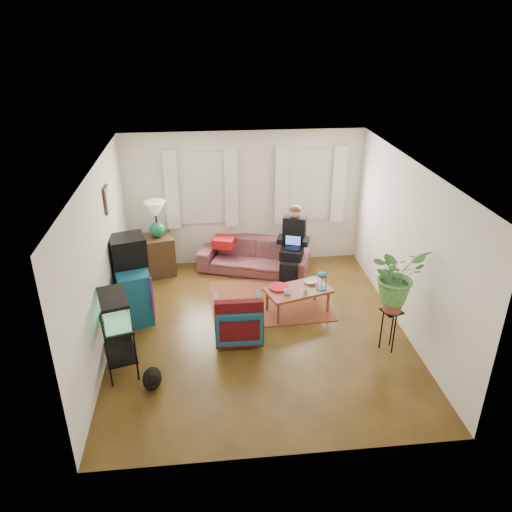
{
  "coord_description": "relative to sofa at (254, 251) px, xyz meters",
  "views": [
    {
      "loc": [
        -0.74,
        -6.51,
        4.45
      ],
      "look_at": [
        0.0,
        0.4,
        1.1
      ],
      "focal_mm": 35.0,
      "sensor_mm": 36.0,
      "label": 1
    }
  ],
  "objects": [
    {
      "name": "curtains_right",
      "position": [
        1.11,
        0.35,
        1.15
      ],
      "size": [
        1.36,
        0.06,
        1.5
      ],
      "primitive_type": "cube",
      "color": "white",
      "rests_on": "wall_back"
    },
    {
      "name": "wall_back",
      "position": [
        -0.14,
        0.45,
        0.9
      ],
      "size": [
        4.5,
        0.01,
        2.6
      ],
      "primitive_type": "cube",
      "color": "silver",
      "rests_on": "floor"
    },
    {
      "name": "ceiling",
      "position": [
        -0.14,
        -2.05,
        2.2
      ],
      "size": [
        4.5,
        5.0,
        0.01
      ],
      "primitive_type": "cube",
      "color": "white",
      "rests_on": "wall_back"
    },
    {
      "name": "seated_person",
      "position": [
        0.7,
        -0.25,
        0.21
      ],
      "size": [
        0.7,
        0.77,
        1.23
      ],
      "primitive_type": null,
      "rotation": [
        0.0,
        0.0,
        -0.34
      ],
      "color": "black",
      "rests_on": "sofa"
    },
    {
      "name": "bowl",
      "position": [
        0.8,
        -1.4,
        0.05
      ],
      "size": [
        0.25,
        0.25,
        0.05
      ],
      "primitive_type": "imported",
      "rotation": [
        0.0,
        0.0,
        0.3
      ],
      "color": "white",
      "rests_on": "coffee_table"
    },
    {
      "name": "cup_a",
      "position": [
        0.36,
        -1.73,
        0.07
      ],
      "size": [
        0.15,
        0.15,
        0.09
      ],
      "primitive_type": "imported",
      "rotation": [
        0.0,
        0.0,
        0.3
      ],
      "color": "white",
      "rests_on": "coffee_table"
    },
    {
      "name": "plant_stand",
      "position": [
        1.7,
        -2.73,
        -0.08
      ],
      "size": [
        0.35,
        0.35,
        0.66
      ],
      "primitive_type": "cube",
      "rotation": [
        0.0,
        0.0,
        0.31
      ],
      "color": "black",
      "rests_on": "floor"
    },
    {
      "name": "wall_right",
      "position": [
        2.11,
        -2.05,
        0.9
      ],
      "size": [
        0.01,
        5.0,
        2.6
      ],
      "primitive_type": "cube",
      "color": "silver",
      "rests_on": "floor"
    },
    {
      "name": "wall_left",
      "position": [
        -2.39,
        -2.05,
        0.9
      ],
      "size": [
        0.01,
        5.0,
        2.6
      ],
      "primitive_type": "cube",
      "color": "silver",
      "rests_on": "floor"
    },
    {
      "name": "snack_tray",
      "position": [
        0.24,
        -1.52,
        0.04
      ],
      "size": [
        0.4,
        0.4,
        0.04
      ],
      "primitive_type": "cylinder",
      "rotation": [
        0.0,
        0.0,
        0.3
      ],
      "color": "#B21414",
      "rests_on": "coffee_table"
    },
    {
      "name": "window_left",
      "position": [
        -0.94,
        0.43,
        1.15
      ],
      "size": [
        1.08,
        0.04,
        1.38
      ],
      "primitive_type": "cube",
      "color": "white",
      "rests_on": "wall_back"
    },
    {
      "name": "window_right",
      "position": [
        1.11,
        0.43,
        1.15
      ],
      "size": [
        1.08,
        0.04,
        1.38
      ],
      "primitive_type": "cube",
      "color": "white",
      "rests_on": "wall_back"
    },
    {
      "name": "table_lamp",
      "position": [
        -1.79,
        0.07,
        0.68
      ],
      "size": [
        0.47,
        0.47,
        0.7
      ],
      "primitive_type": null,
      "rotation": [
        0.0,
        0.0,
        0.24
      ],
      "color": "white",
      "rests_on": "side_table"
    },
    {
      "name": "black_cat",
      "position": [
        -1.69,
        -3.22,
        -0.24
      ],
      "size": [
        0.31,
        0.43,
        0.33
      ],
      "primitive_type": "ellipsoid",
      "rotation": [
        0.0,
        0.0,
        0.16
      ],
      "color": "black",
      "rests_on": "floor"
    },
    {
      "name": "picture_frame",
      "position": [
        -2.36,
        -1.2,
        1.55
      ],
      "size": [
        0.04,
        0.32,
        0.4
      ],
      "primitive_type": "cube",
      "color": "#3D2616",
      "rests_on": "wall_left"
    },
    {
      "name": "floor",
      "position": [
        -0.14,
        -2.05,
        -0.4
      ],
      "size": [
        4.5,
        5.0,
        0.01
      ],
      "primitive_type": "cube",
      "color": "#4F2B14",
      "rests_on": "ground"
    },
    {
      "name": "sofa",
      "position": [
        0.0,
        0.0,
        0.0
      ],
      "size": [
        2.22,
        1.45,
        0.81
      ],
      "primitive_type": "imported",
      "rotation": [
        0.0,
        0.0,
        -0.34
      ],
      "color": "brown",
      "rests_on": "floor"
    },
    {
      "name": "dresser",
      "position": [
        -2.13,
        -1.35,
        0.03
      ],
      "size": [
        0.74,
        1.07,
        0.88
      ],
      "primitive_type": "cube",
      "rotation": [
        0.0,
        0.0,
        0.28
      ],
      "color": "#135475",
      "rests_on": "floor"
    },
    {
      "name": "area_rug",
      "position": [
        0.13,
        -1.19,
        -0.4
      ],
      "size": [
        2.07,
        1.69,
        0.01
      ],
      "primitive_type": "cube",
      "rotation": [
        0.0,
        0.0,
        0.04
      ],
      "color": "brown",
      "rests_on": "floor"
    },
    {
      "name": "potted_plant",
      "position": [
        1.7,
        -2.73,
        0.7
      ],
      "size": [
        0.91,
        0.85,
        0.83
      ],
      "primitive_type": "imported",
      "rotation": [
        0.0,
        0.0,
        0.31
      ],
      "color": "#599947",
      "rests_on": "plant_stand"
    },
    {
      "name": "aquarium_stand",
      "position": [
        -2.14,
        -2.81,
        -0.01
      ],
      "size": [
        0.56,
        0.78,
        0.78
      ],
      "primitive_type": "cube",
      "rotation": [
        0.0,
        0.0,
        0.27
      ],
      "color": "black",
      "rests_on": "floor"
    },
    {
      "name": "serape_throw",
      "position": [
        -0.48,
        -2.47,
        0.1
      ],
      "size": [
        0.71,
        0.17,
        0.58
      ],
      "primitive_type": "cube",
      "rotation": [
        0.0,
        0.0,
        -0.01
      ],
      "color": "#9E0A0A",
      "rests_on": "armchair"
    },
    {
      "name": "wall_front",
      "position": [
        -0.14,
        -4.55,
        0.9
      ],
      "size": [
        4.5,
        0.01,
        2.6
      ],
      "primitive_type": "cube",
      "color": "silver",
      "rests_on": "floor"
    },
    {
      "name": "birdcage",
      "position": [
        0.94,
        -1.61,
        0.18
      ],
      "size": [
        0.21,
        0.21,
        0.3
      ],
      "primitive_type": null,
      "rotation": [
        0.0,
        0.0,
        0.3
      ],
      "color": "#115B6B",
      "rests_on": "coffee_table"
    },
    {
      "name": "coffee_table",
      "position": [
        0.56,
        -1.58,
        -0.19
      ],
      "size": [
        1.16,
        0.84,
        0.43
      ],
      "primitive_type": "cube",
      "rotation": [
        0.0,
        0.0,
        0.3
      ],
      "color": "brown",
      "rests_on": "floor"
    },
    {
      "name": "curtains_left",
      "position": [
        -0.94,
        0.35,
        1.15
      ],
      "size": [
        1.36,
        0.06,
        1.5
      ],
      "primitive_type": "cube",
      "color": "white",
      "rests_on": "wall_back"
    },
    {
      "name": "cup_b",
      "position": [
        0.65,
        -1.72,
        0.07
      ],
      "size": [
        0.12,
        0.12,
        0.09
      ],
      "primitive_type": "imported",
      "rotation": [
        0.0,
        0.0,
        0.3
      ],
      "color": "beige",
      "rests_on": "coffee_table"
    },
    {
      "name": "side_table",
      "position": [
        -1.79,
        0.07,
        -0.02
      ],
      "size": [
        0.63,
        0.63,
        0.76
      ],
      "primitive_type": "cube",
      "rotation": [
        0.0,
        0.0,
        0.24
      ],
      "color": "#371D14",
      "rests_on": "floor"
    },
    {
      "name": "armchair",
      "position": [
        -0.47,
        -2.2,
        -0.05
      ],
      "size": [
        0.69,
        0.65,
        0.7
      ],
      "primitive_type": "imported",
      "rotation": [
        0.0,
        0.0,
        3.13
      ],
      "color": "#137374",
      "rests_on": "floor"
    },
    {
      "name": "aquarium",
      "position": [
        -2.14,
        -2.81,
        0.58
      ],
      "size": [
        0.51,
        0.71,
        0.41
      ],
      "primitive_type": "cube",
      "rotation": [
        0.0,
        0.0,
        0.27
      ],
      "color": "#7FD899",
      "rests_on": "aquarium_stand"
    },
    {
      "name": "crt_tv",
      "position": [
        -2.14,
        -1.25,
        0.71
      ],
      "size": [
        0.65,
        0.62,
        0.47
      ],
      "primitive_type": "cube",
      "rotation": [
        0.0,
        0.0,
        0.28
      ],
      "color": "black",
      "rests_on": "dresser"
    }
  ]
}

